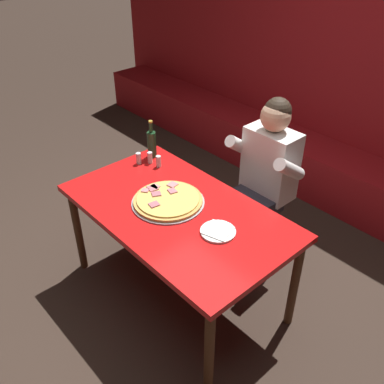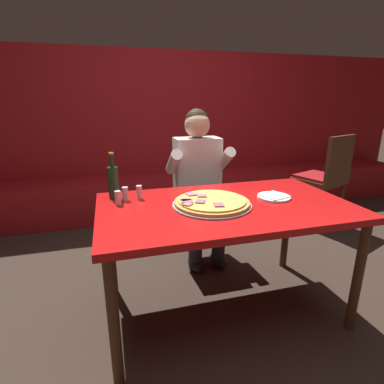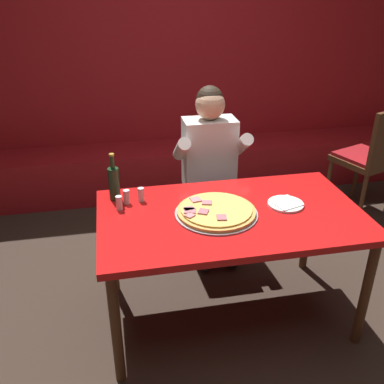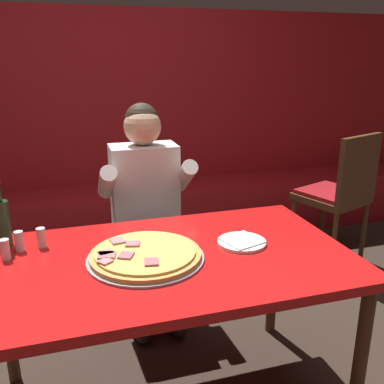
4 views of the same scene
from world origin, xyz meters
TOP-DOWN VIEW (x-y plane):
  - ground_plane at (0.00, 0.00)m, footprint 24.00×24.00m
  - booth_wall_panel at (0.00, 2.18)m, footprint 6.80×0.16m
  - booth_bench at (0.00, 1.86)m, footprint 6.46×0.48m
  - main_dining_table at (0.00, 0.00)m, footprint 1.50×0.87m
  - pizza at (-0.09, 0.00)m, footprint 0.47×0.47m
  - plate_white_paper at (0.34, 0.03)m, footprint 0.21×0.21m
  - beer_bottle at (-0.64, 0.30)m, footprint 0.07×0.07m
  - shaker_parmesan at (-0.57, 0.23)m, footprint 0.04×0.04m
  - shaker_black_pepper at (-0.49, 0.24)m, footprint 0.04×0.04m
  - shaker_red_pepper_flakes at (-0.62, 0.16)m, footprint 0.04×0.04m
  - diner_seated_blue_shirt at (0.07, 0.75)m, footprint 0.53×0.53m

SIDE VIEW (x-z plane):
  - ground_plane at x=0.00m, z-range 0.00..0.00m
  - booth_bench at x=0.00m, z-range 0.00..0.46m
  - main_dining_table at x=0.00m, z-range 0.30..1.04m
  - diner_seated_blue_shirt at x=0.07m, z-range 0.07..1.34m
  - plate_white_paper at x=0.34m, z-range 0.74..0.76m
  - pizza at x=-0.09m, z-range 0.74..0.79m
  - shaker_parmesan at x=-0.57m, z-range 0.74..0.83m
  - shaker_black_pepper at x=-0.49m, z-range 0.74..0.83m
  - shaker_red_pepper_flakes at x=-0.62m, z-range 0.74..0.83m
  - beer_bottle at x=-0.64m, z-range 0.71..1.00m
  - booth_wall_panel at x=0.00m, z-range 0.00..1.90m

